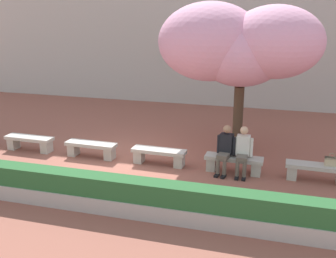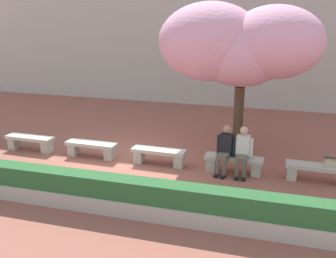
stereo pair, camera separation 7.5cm
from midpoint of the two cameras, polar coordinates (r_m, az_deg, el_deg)
The scene contains 11 objects.
ground_plane at distance 11.48m, azimuth -6.52°, elevation -4.56°, with size 100.00×100.00×0.00m, color #8E5142.
stone_bench_near_west at distance 12.86m, azimuth -19.62°, elevation -1.70°, with size 1.54×0.46×0.45m.
stone_bench_center at distance 11.80m, azimuth -11.28°, elevation -2.67°, with size 1.54×0.46×0.45m.
stone_bench_near_east at distance 11.04m, azimuth -1.53°, elevation -3.71°, with size 1.54×0.46×0.45m.
stone_bench_east_end at distance 10.64m, azimuth 9.32°, elevation -4.75°, with size 1.54×0.46×0.45m.
stone_bench_far_east at distance 10.65m, azimuth 20.61°, elevation -5.64°, with size 1.54×0.46×0.45m.
person_seated_left at distance 10.48m, azimuth 8.12°, elevation -2.68°, with size 0.50×0.72×1.29m.
person_seated_right at distance 10.43m, azimuth 10.61°, elevation -2.90°, with size 0.51×0.68×1.29m.
handbag at distance 10.59m, azimuth 22.41°, elevation -4.30°, with size 0.30×0.15×0.34m.
cherry_tree_main at distance 11.70m, azimuth 9.94°, elevation 11.91°, with size 4.71×2.99×4.43m.
planter_hedge_foreground at distance 8.98m, azimuth -13.53°, elevation -8.58°, with size 14.85×0.50×0.80m.
Camera 1 is at (4.12, -9.86, 4.18)m, focal length 42.00 mm.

